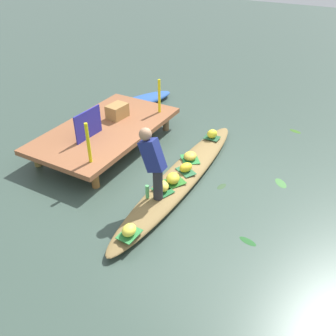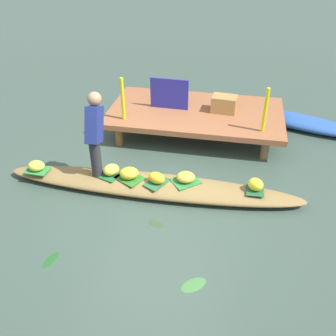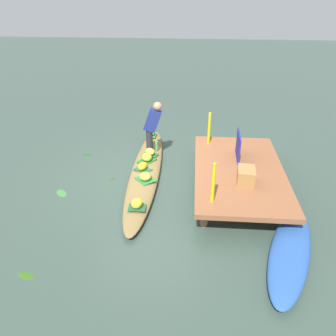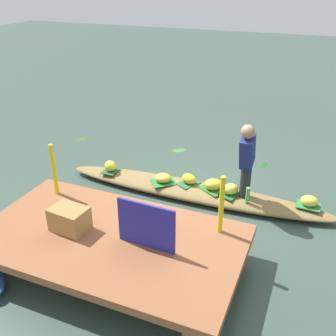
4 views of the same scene
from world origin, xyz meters
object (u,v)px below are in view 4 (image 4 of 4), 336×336
banana_bunch_0 (309,201)px  produce_crate (70,219)px  vendor_boat (193,191)px  banana_bunch_3 (110,166)px  banana_bunch_4 (213,184)px  vendor_person (247,157)px  banana_bunch_2 (163,178)px  water_bottle (248,195)px  banana_bunch_1 (189,179)px  banana_bunch_5 (231,189)px  market_banner (146,226)px

banana_bunch_0 → produce_crate: produce_crate is taller
vendor_boat → banana_bunch_3: banana_bunch_3 is taller
banana_bunch_4 → vendor_person: 0.79m
vendor_boat → vendor_person: 1.15m
banana_bunch_2 → water_bottle: size_ratio=1.15×
banana_bunch_1 → produce_crate: bearing=69.0°
banana_bunch_0 → vendor_person: (0.95, 0.16, 0.62)m
banana_bunch_1 → banana_bunch_4: size_ratio=0.93×
banana_bunch_5 → banana_bunch_0: bearing=-174.7°
vendor_boat → banana_bunch_5: banana_bunch_5 is taller
banana_bunch_0 → banana_bunch_1: banana_bunch_1 is taller
vendor_boat → banana_bunch_2: 0.54m
banana_bunch_0 → banana_bunch_2: banana_bunch_0 is taller
banana_bunch_5 → vendor_person: size_ratio=0.20×
market_banner → banana_bunch_3: bearing=-48.3°
banana_bunch_3 → banana_bunch_4: banana_bunch_3 is taller
vendor_boat → banana_bunch_2: bearing=7.1°
banana_bunch_3 → produce_crate: (-0.61, 1.99, 0.31)m
banana_bunch_2 → banana_bunch_5: (-1.12, -0.04, 0.01)m
produce_crate → banana_bunch_0: bearing=-141.5°
market_banner → produce_crate: 1.02m
vendor_boat → produce_crate: bearing=65.7°
banana_bunch_3 → banana_bunch_5: (-2.12, -0.02, -0.01)m
banana_bunch_3 → water_bottle: (-2.41, 0.10, 0.02)m
banana_bunch_2 → vendor_person: size_ratio=0.22×
banana_bunch_5 → water_bottle: water_bottle is taller
banana_bunch_2 → banana_bunch_4: size_ratio=0.97×
banana_bunch_4 → produce_crate: bearing=59.1°
market_banner → vendor_person: bearing=-108.6°
banana_bunch_2 → produce_crate: 2.04m
banana_bunch_1 → banana_bunch_5: banana_bunch_5 is taller
banana_bunch_1 → banana_bunch_4: bearing=175.1°
banana_bunch_5 → produce_crate: size_ratio=0.56×
vendor_boat → water_bottle: 0.94m
banana_bunch_2 → banana_bunch_3: (1.00, -0.02, 0.02)m
banana_bunch_0 → produce_crate: (2.67, 2.13, 0.33)m
vendor_boat → banana_bunch_3: 1.52m
banana_bunch_4 → market_banner: bearing=83.8°
banana_bunch_0 → banana_bunch_4: 1.45m
banana_bunch_0 → banana_bunch_3: bearing=2.3°
vendor_boat → vendor_person: vendor_person is taller
banana_bunch_2 → banana_bunch_3: 1.00m
produce_crate → vendor_person: bearing=-131.2°
banana_bunch_1 → water_bottle: water_bottle is taller
produce_crate → banana_bunch_1: bearing=-111.0°
vendor_boat → produce_crate: produce_crate is taller
vendor_person → market_banner: bearing=69.5°
banana_bunch_4 → banana_bunch_5: banana_bunch_4 is taller
banana_bunch_4 → water_bottle: bearing=164.2°
banana_bunch_3 → banana_bunch_1: bearing=-176.0°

